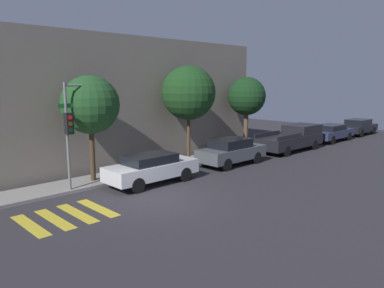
% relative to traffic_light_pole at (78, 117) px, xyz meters
% --- Properties ---
extents(ground_plane, '(60.00, 60.00, 0.00)m').
position_rel_traffic_light_pole_xyz_m(ground_plane, '(1.52, -3.37, -3.27)').
color(ground_plane, '#2D2B30').
extents(sidewalk, '(26.00, 2.00, 0.14)m').
position_rel_traffic_light_pole_xyz_m(sidewalk, '(1.52, 0.83, -3.20)').
color(sidewalk, gray).
rests_on(sidewalk, ground).
extents(building_row, '(26.00, 6.00, 7.27)m').
position_rel_traffic_light_pole_xyz_m(building_row, '(1.52, 5.23, 0.37)').
color(building_row, slate).
rests_on(building_row, ground).
extents(crosswalk, '(3.01, 2.60, 0.00)m').
position_rel_traffic_light_pole_xyz_m(crosswalk, '(-1.96, -2.57, -3.27)').
color(crosswalk, gold).
rests_on(crosswalk, ground).
extents(traffic_light_pole, '(2.46, 0.56, 4.78)m').
position_rel_traffic_light_pole_xyz_m(traffic_light_pole, '(0.00, 0.00, 0.00)').
color(traffic_light_pole, slate).
rests_on(traffic_light_pole, ground).
extents(sedan_near_corner, '(4.54, 1.77, 1.43)m').
position_rel_traffic_light_pole_xyz_m(sedan_near_corner, '(2.96, -1.27, -2.50)').
color(sedan_near_corner, silver).
rests_on(sedan_near_corner, ground).
extents(sedan_middle, '(4.35, 1.81, 1.54)m').
position_rel_traffic_light_pole_xyz_m(sedan_middle, '(8.79, -1.27, -2.46)').
color(sedan_middle, '#4C5156').
rests_on(sedan_middle, ground).
extents(pickup_truck, '(5.79, 2.02, 1.73)m').
position_rel_traffic_light_pole_xyz_m(pickup_truck, '(15.42, -1.27, -2.39)').
color(pickup_truck, black).
rests_on(pickup_truck, ground).
extents(sedan_far_end, '(4.67, 1.83, 1.36)m').
position_rel_traffic_light_pole_xyz_m(sedan_far_end, '(21.25, -1.27, -2.53)').
color(sedan_far_end, '#2D3351').
rests_on(sedan_far_end, ground).
extents(sedan_tail_of_row, '(4.37, 1.86, 1.42)m').
position_rel_traffic_light_pole_xyz_m(sedan_tail_of_row, '(26.56, -1.27, -2.51)').
color(sedan_tail_of_row, black).
rests_on(sedan_tail_of_row, ground).
extents(tree_near_corner, '(2.71, 2.71, 5.09)m').
position_rel_traffic_light_pole_xyz_m(tree_near_corner, '(1.03, 0.75, 0.45)').
color(tree_near_corner, '#42301E').
rests_on(tree_near_corner, ground).
extents(tree_midblock, '(3.13, 3.13, 5.71)m').
position_rel_traffic_light_pole_xyz_m(tree_midblock, '(7.30, 0.75, 0.87)').
color(tree_midblock, '#4C3823').
rests_on(tree_midblock, ground).
extents(tree_far_end, '(2.57, 2.57, 5.10)m').
position_rel_traffic_light_pole_xyz_m(tree_far_end, '(12.71, 0.75, 0.50)').
color(tree_far_end, brown).
rests_on(tree_far_end, ground).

